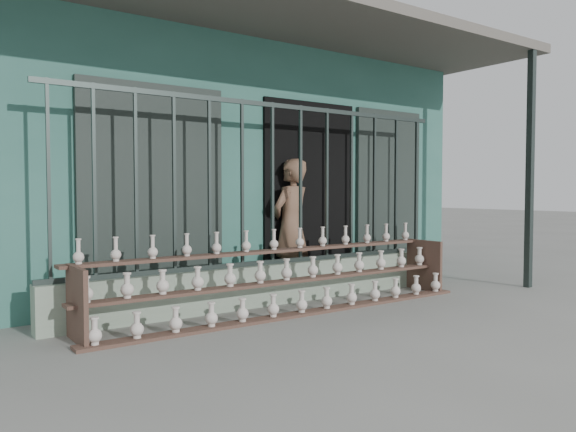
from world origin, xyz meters
TOP-DOWN VIEW (x-y plane):
  - ground at (0.00, 0.00)m, footprint 60.00×60.00m
  - workshop_building at (0.00, 4.23)m, footprint 7.40×6.60m
  - parapet_wall at (0.00, 1.30)m, footprint 5.00×0.20m
  - security_fence at (-0.00, 1.30)m, footprint 5.00×0.04m
  - shelf_rack at (-0.08, 0.88)m, footprint 4.50×0.68m
  - elderly_woman at (0.51, 1.65)m, footprint 0.70×0.57m

SIDE VIEW (x-z plane):
  - ground at x=0.00m, z-range 0.00..0.00m
  - parapet_wall at x=0.00m, z-range 0.00..0.45m
  - shelf_rack at x=-0.08m, z-range -0.06..0.79m
  - elderly_woman at x=0.51m, z-range 0.00..1.66m
  - security_fence at x=0.00m, z-range 0.45..2.25m
  - workshop_building at x=0.00m, z-range 0.02..3.23m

